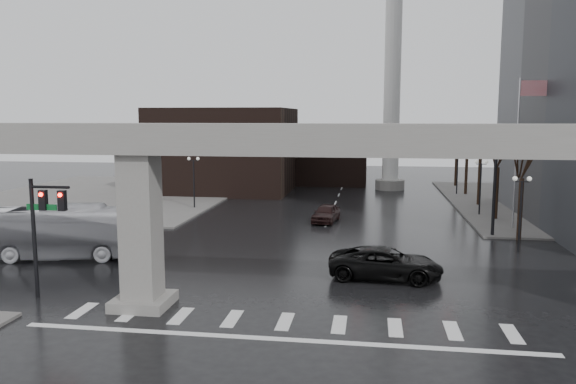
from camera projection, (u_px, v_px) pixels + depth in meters
name	position (u px, v px, depth m)	size (l,w,h in m)	color
ground	(288.00, 314.00, 25.79)	(160.00, 160.00, 0.00)	black
sidewalk_nw	(112.00, 194.00, 64.87)	(28.00, 36.00, 0.15)	#605D5C
elevated_guideway	(317.00, 165.00, 24.69)	(48.00, 2.60, 8.70)	gray
building_far_left	(225.00, 150.00, 68.34)	(16.00, 14.00, 10.00)	black
building_far_mid	(330.00, 154.00, 76.53)	(10.00, 10.00, 8.00)	black
smokestack	(392.00, 81.00, 68.24)	(3.60, 3.60, 30.00)	silver
signal_mast_arm	(443.00, 159.00, 42.14)	(12.12, 0.43, 8.00)	black
signal_left_pole	(43.00, 218.00, 27.53)	(2.30, 0.30, 6.00)	black
flagpole_assembly	(521.00, 136.00, 44.13)	(2.06, 0.12, 12.00)	silver
lamp_right_0	(521.00, 201.00, 37.09)	(1.22, 0.32, 5.11)	black
lamp_right_1	(481.00, 178.00, 50.81)	(1.22, 0.32, 5.11)	black
lamp_right_2	(458.00, 165.00, 64.54)	(1.22, 0.32, 5.11)	black
lamp_left_0	(134.00, 193.00, 41.03)	(1.22, 0.32, 5.11)	black
lamp_left_1	(194.00, 174.00, 54.75)	(1.22, 0.32, 5.11)	black
lamp_left_2	(229.00, 162.00, 68.47)	(1.22, 0.32, 5.11)	black
tree_right_0	(521.00, 202.00, 40.97)	(1.09, 1.58, 7.50)	black
tree_right_1	(497.00, 188.00, 48.80)	(1.09, 1.61, 7.67)	black
tree_right_2	(480.00, 177.00, 56.63)	(1.10, 1.63, 7.85)	black
tree_right_3	(467.00, 170.00, 64.47)	(1.11, 1.66, 8.02)	black
tree_right_4	(456.00, 163.00, 72.30)	(1.12, 1.69, 8.19)	black
pickup_truck	(386.00, 263.00, 31.30)	(2.89, 6.28, 1.74)	black
city_bus	(56.00, 232.00, 35.73)	(2.87, 12.26, 3.42)	silver
far_car	(326.00, 213.00, 48.22)	(1.82, 4.53, 1.54)	black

